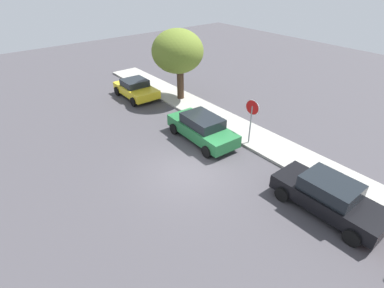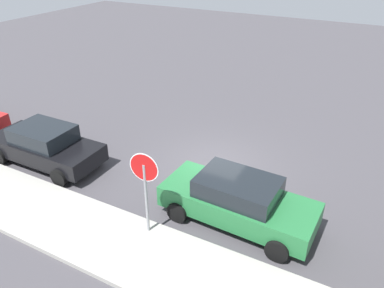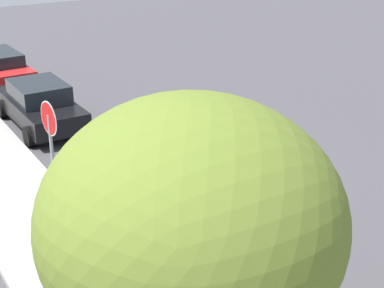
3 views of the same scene
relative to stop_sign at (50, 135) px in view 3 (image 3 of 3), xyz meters
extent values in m
plane|color=#423F44|center=(-0.15, -4.18, -1.85)|extent=(60.00, 60.00, 0.00)
cube|color=#9E9B93|center=(-0.15, 0.80, -1.78)|extent=(32.00, 2.34, 0.14)
cylinder|color=gray|center=(0.00, 0.00, -0.69)|extent=(0.08, 0.08, 2.33)
cylinder|color=white|center=(0.00, 0.00, 0.40)|extent=(0.83, 0.09, 0.83)
cylinder|color=red|center=(0.00, 0.00, 0.40)|extent=(0.78, 0.10, 0.78)
cube|color=#236B38|center=(-2.01, -1.70, -1.22)|extent=(4.57, 1.93, 0.66)
cube|color=black|center=(-1.98, -1.70, -0.62)|extent=(2.34, 1.63, 0.54)
cylinder|color=black|center=(-0.44, -0.88, -1.53)|extent=(0.65, 0.25, 0.64)
cylinder|color=black|center=(-0.51, -2.63, -1.53)|extent=(0.65, 0.25, 0.64)
cylinder|color=black|center=(-3.51, -0.76, -1.53)|extent=(0.65, 0.25, 0.64)
cylinder|color=black|center=(-3.58, -2.51, -1.53)|extent=(0.65, 0.25, 0.64)
cube|color=black|center=(5.49, -1.44, -1.24)|extent=(4.41, 1.79, 0.62)
cube|color=black|center=(5.45, -1.44, -0.64)|extent=(2.08, 1.56, 0.58)
cylinder|color=black|center=(6.98, -0.55, -1.53)|extent=(0.64, 0.22, 0.64)
cylinder|color=black|center=(6.99, -2.31, -1.53)|extent=(0.64, 0.22, 0.64)
cylinder|color=black|center=(3.99, -0.57, -1.53)|extent=(0.64, 0.22, 0.64)
cylinder|color=black|center=(4.00, -2.33, -1.53)|extent=(0.64, 0.22, 0.64)
cylinder|color=black|center=(12.27, -2.21, -1.53)|extent=(0.65, 0.25, 0.64)
cylinder|color=black|center=(9.24, -2.34, -1.53)|extent=(0.65, 0.25, 0.64)
ellipsoid|color=olive|center=(-7.61, 0.80, 1.67)|extent=(3.55, 3.55, 2.96)
camera|label=1|loc=(9.18, -11.34, 6.85)|focal=28.00mm
camera|label=2|loc=(-4.90, 6.58, 5.61)|focal=35.00mm
camera|label=3|loc=(-12.58, 3.86, 5.06)|focal=55.00mm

